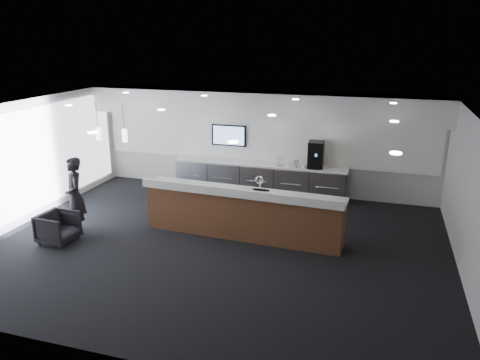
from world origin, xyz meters
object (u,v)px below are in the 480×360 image
(service_counter, at_px, (242,213))
(coffee_machine, at_px, (316,155))
(lounge_guest, at_px, (75,196))
(armchair, at_px, (58,228))

(service_counter, relative_size, coffee_machine, 6.41)
(service_counter, height_order, coffee_machine, coffee_machine)
(service_counter, bearing_deg, coffee_machine, 71.09)
(service_counter, bearing_deg, lounge_guest, -163.18)
(service_counter, height_order, lounge_guest, lounge_guest)
(armchair, distance_m, lounge_guest, 0.83)
(service_counter, height_order, armchair, service_counter)
(armchair, relative_size, lounge_guest, 0.42)
(coffee_machine, bearing_deg, armchair, -140.68)
(service_counter, xyz_separation_m, armchair, (-3.87, -1.52, -0.23))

